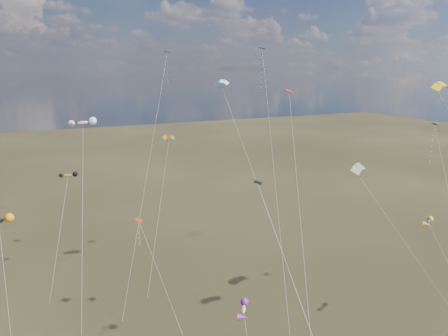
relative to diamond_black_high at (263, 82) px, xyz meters
name	(u,v)px	position (x,y,z in m)	size (l,w,h in m)	color
diamond_black_high	(263,82)	(0.00, 0.00, 0.00)	(9.89, 24.73, 34.40)	black
diamond_navy_tall	(165,83)	(-13.43, 6.79, -0.15)	(12.79, 16.93, 33.86)	#0F134C
diamond_black_mid	(278,239)	(-10.56, -21.80, -15.08)	(3.22, 12.21, 19.70)	black
diamond_red_low	(141,237)	(-21.25, -6.60, -18.90)	(3.54, 8.53, 12.76)	red
diamond_navy_right	(434,153)	(15.93, -18.36, -9.02)	(6.04, 14.49, 24.19)	#0D1448
diamond_orange_center	(298,191)	(-8.60, -22.10, -10.05)	(8.68, 19.36, 29.02)	red
parafoil_yellow	(443,85)	(9.28, -23.29, 0.19)	(3.07, 23.74, 30.28)	yellow
parafoil_blue_white	(223,83)	(-6.48, 0.68, -0.09)	(3.12, 23.09, 29.96)	blue
parafoil_striped	(360,167)	(6.85, -14.50, -10.78)	(9.60, 12.62, 19.33)	gold
parafoil_tricolor	(169,137)	(-13.77, 4.78, -8.32)	(7.70, 9.88, 21.62)	#F6B60D
novelty_orange_black	(68,176)	(-28.47, 9.77, -14.00)	(5.72, 10.54, 15.84)	#C97016
novelty_white_purple	(244,310)	(-18.30, -29.01, -16.79)	(2.14, 8.19, 12.94)	silver
novelty_redwhite_stripe	(83,123)	(-25.56, 10.27, -6.11)	(5.88, 20.30, 23.95)	red
novelty_blue_yellow	(429,222)	(10.35, -23.02, -16.28)	(4.49, 8.01, 13.51)	#0F3DC3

